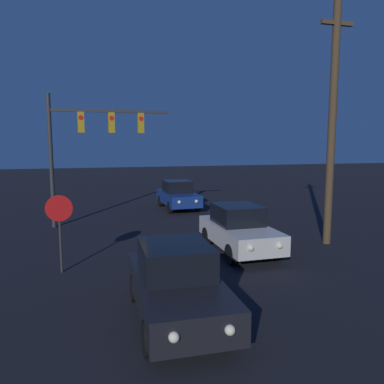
{
  "coord_description": "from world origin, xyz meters",
  "views": [
    {
      "loc": [
        -3.41,
        1.21,
        3.7
      ],
      "look_at": [
        0.0,
        13.52,
        2.03
      ],
      "focal_mm": 35.0,
      "sensor_mm": 36.0,
      "label": 1
    }
  ],
  "objects_px": {
    "car_mid": "(239,229)",
    "stop_sign": "(59,219)",
    "traffic_signal_mast": "(88,136)",
    "car_far": "(178,195)",
    "utility_pole": "(332,122)",
    "car_near": "(177,283)"
  },
  "relations": [
    {
      "from": "car_mid",
      "to": "car_far",
      "type": "xyz_separation_m",
      "value": [
        -0.05,
        8.81,
        0.0
      ]
    },
    {
      "from": "traffic_signal_mast",
      "to": "car_far",
      "type": "bearing_deg",
      "value": 32.94
    },
    {
      "from": "car_mid",
      "to": "stop_sign",
      "type": "bearing_deg",
      "value": 5.68
    },
    {
      "from": "car_near",
      "to": "car_far",
      "type": "relative_size",
      "value": 1.0
    },
    {
      "from": "car_far",
      "to": "stop_sign",
      "type": "distance_m",
      "value": 11.02
    },
    {
      "from": "stop_sign",
      "to": "car_mid",
      "type": "bearing_deg",
      "value": 6.01
    },
    {
      "from": "car_mid",
      "to": "utility_pole",
      "type": "distance_m",
      "value": 5.13
    },
    {
      "from": "stop_sign",
      "to": "utility_pole",
      "type": "relative_size",
      "value": 0.26
    },
    {
      "from": "car_near",
      "to": "traffic_signal_mast",
      "type": "relative_size",
      "value": 0.68
    },
    {
      "from": "stop_sign",
      "to": "utility_pole",
      "type": "bearing_deg",
      "value": 4.36
    },
    {
      "from": "car_mid",
      "to": "utility_pole",
      "type": "height_order",
      "value": "utility_pole"
    },
    {
      "from": "car_mid",
      "to": "car_far",
      "type": "height_order",
      "value": "same"
    },
    {
      "from": "car_far",
      "to": "utility_pole",
      "type": "height_order",
      "value": "utility_pole"
    },
    {
      "from": "traffic_signal_mast",
      "to": "stop_sign",
      "type": "height_order",
      "value": "traffic_signal_mast"
    },
    {
      "from": "car_mid",
      "to": "stop_sign",
      "type": "xyz_separation_m",
      "value": [
        -5.74,
        -0.6,
        0.79
      ]
    },
    {
      "from": "car_near",
      "to": "car_mid",
      "type": "bearing_deg",
      "value": -125.15
    },
    {
      "from": "car_near",
      "to": "stop_sign",
      "type": "height_order",
      "value": "stop_sign"
    },
    {
      "from": "car_far",
      "to": "traffic_signal_mast",
      "type": "distance_m",
      "value": 6.58
    },
    {
      "from": "traffic_signal_mast",
      "to": "stop_sign",
      "type": "bearing_deg",
      "value": -97.88
    },
    {
      "from": "stop_sign",
      "to": "utility_pole",
      "type": "xyz_separation_m",
      "value": [
        9.31,
        0.71,
        2.89
      ]
    },
    {
      "from": "car_near",
      "to": "utility_pole",
      "type": "distance_m",
      "value": 8.87
    },
    {
      "from": "car_near",
      "to": "traffic_signal_mast",
      "type": "xyz_separation_m",
      "value": [
        -1.68,
        9.99,
        3.24
      ]
    }
  ]
}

